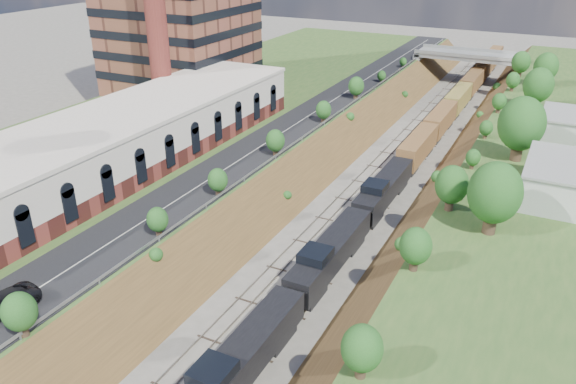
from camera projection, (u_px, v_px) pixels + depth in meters
name	position (u px, v px, depth m)	size (l,w,h in m)	color
platform_left	(196.00, 128.00, 94.11)	(44.00, 180.00, 5.00)	#325724
embankment_left	(315.00, 164.00, 86.19)	(7.07, 180.00, 7.07)	brown
embankment_right	(461.00, 191.00, 77.21)	(7.07, 180.00, 7.07)	brown
rail_left_track	(367.00, 173.00, 82.73)	(1.58, 180.00, 0.18)	gray
rail_right_track	(402.00, 180.00, 80.60)	(1.58, 180.00, 0.18)	gray
road	(289.00, 128.00, 85.89)	(8.00, 180.00, 0.10)	black
guardrail	(313.00, 130.00, 83.84)	(0.10, 171.00, 0.70)	#99999E
commercial_building	(125.00, 138.00, 71.74)	(14.30, 62.30, 7.00)	maroon
overpass	(469.00, 62.00, 129.73)	(24.50, 8.30, 7.40)	gray
white_building_near	(568.00, 183.00, 62.67)	(9.00, 12.00, 4.00)	silver
white_building_far	(571.00, 128.00, 80.74)	(8.00, 10.00, 3.60)	silver
tree_right_large	(495.00, 193.00, 54.62)	(5.25, 5.25, 7.61)	#473323
tree_left_crest	(129.00, 239.00, 51.20)	(2.45, 2.45, 3.55)	#473323
freight_train	(439.00, 121.00, 97.48)	(2.81, 143.83, 4.55)	black
suv	(2.00, 304.00, 44.30)	(2.63, 5.70, 1.59)	black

